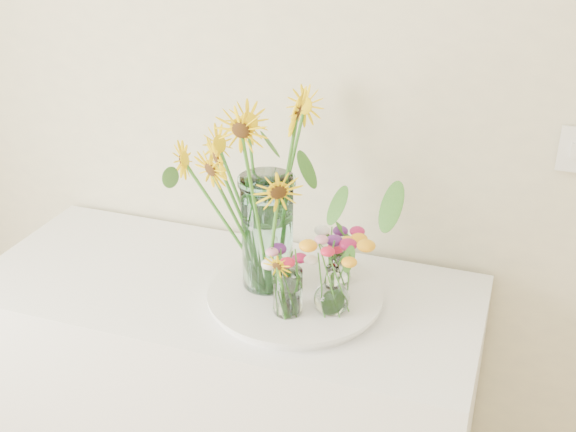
# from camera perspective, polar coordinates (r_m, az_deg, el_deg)

# --- Properties ---
(counter) EXTENTS (1.40, 0.60, 0.90)m
(counter) POSITION_cam_1_polar(r_m,az_deg,el_deg) (2.28, -4.56, -15.12)
(counter) COLOR white
(counter) RESTS_ON ground_plane
(tray) EXTENTS (0.44, 0.44, 0.02)m
(tray) POSITION_cam_1_polar(r_m,az_deg,el_deg) (1.93, 0.56, -6.45)
(tray) COLOR white
(tray) RESTS_ON counter
(mason_jar) EXTENTS (0.18, 0.18, 0.32)m
(mason_jar) POSITION_cam_1_polar(r_m,az_deg,el_deg) (1.89, -1.65, -1.32)
(mason_jar) COLOR #AFEAE3
(mason_jar) RESTS_ON tray
(sunflower_bouquet) EXTENTS (1.00, 1.00, 0.60)m
(sunflower_bouquet) POSITION_cam_1_polar(r_m,az_deg,el_deg) (1.83, -1.70, 2.56)
(sunflower_bouquet) COLOR yellow
(sunflower_bouquet) RESTS_ON tray
(small_vase_a) EXTENTS (0.08, 0.08, 0.13)m
(small_vase_a) POSITION_cam_1_polar(r_m,az_deg,el_deg) (1.81, -0.01, -6.05)
(small_vase_a) COLOR white
(small_vase_a) RESTS_ON tray
(wildflower_posy_a) EXTENTS (0.18, 0.18, 0.22)m
(wildflower_posy_a) POSITION_cam_1_polar(r_m,az_deg,el_deg) (1.79, -0.01, -4.84)
(wildflower_posy_a) COLOR #FFA516
(wildflower_posy_a) RESTS_ON tray
(small_vase_b) EXTENTS (0.12, 0.12, 0.13)m
(small_vase_b) POSITION_cam_1_polar(r_m,az_deg,el_deg) (1.82, 3.50, -5.81)
(small_vase_b) COLOR white
(small_vase_b) RESTS_ON tray
(wildflower_posy_b) EXTENTS (0.22, 0.22, 0.22)m
(wildflower_posy_b) POSITION_cam_1_polar(r_m,az_deg,el_deg) (1.80, 3.54, -4.60)
(wildflower_posy_b) COLOR #FFA516
(wildflower_posy_b) RESTS_ON tray
(small_vase_c) EXTENTS (0.07, 0.07, 0.10)m
(small_vase_c) POSITION_cam_1_polar(r_m,az_deg,el_deg) (1.95, 4.06, -3.91)
(small_vase_c) COLOR white
(small_vase_c) RESTS_ON tray
(wildflower_posy_c) EXTENTS (0.18, 0.18, 0.19)m
(wildflower_posy_c) POSITION_cam_1_polar(r_m,az_deg,el_deg) (1.93, 4.10, -2.76)
(wildflower_posy_c) COLOR #FFA516
(wildflower_posy_c) RESTS_ON tray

